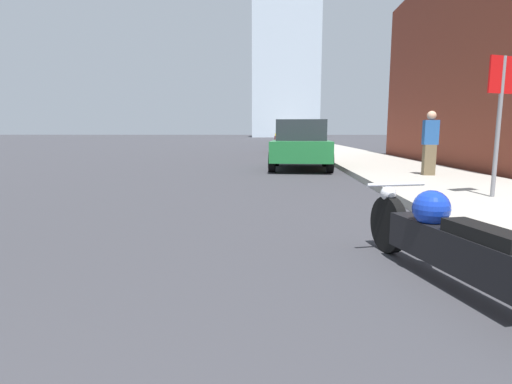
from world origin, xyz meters
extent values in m
cube|color=#9E998E|center=(5.45, 40.00, 0.07)|extent=(3.40, 240.00, 0.15)
cube|color=silver|center=(4.22, 106.92, 32.66)|extent=(16.39, 16.39, 65.32)
cylinder|color=black|center=(2.76, 5.18, 0.29)|extent=(0.24, 0.60, 0.59)
cube|color=black|center=(3.00, 4.23, 0.32)|extent=(0.60, 1.50, 0.31)
sphere|color=#1433AD|center=(2.93, 4.52, 0.59)|extent=(0.32, 0.32, 0.32)
cube|color=black|center=(3.08, 3.92, 0.52)|extent=(0.38, 0.71, 0.10)
sphere|color=silver|center=(2.75, 5.21, 0.62)|extent=(0.16, 0.16, 0.16)
cylinder|color=silver|center=(2.79, 5.08, 0.73)|extent=(0.61, 0.19, 0.04)
cube|color=#1E6B33|center=(2.46, 14.74, 0.65)|extent=(2.13, 3.99, 0.65)
cube|color=#23282D|center=(2.46, 14.74, 1.31)|extent=(1.72, 1.96, 0.68)
cylinder|color=black|center=(1.63, 16.00, 0.33)|extent=(0.24, 0.66, 0.65)
cylinder|color=black|center=(3.43, 15.89, 0.33)|extent=(0.24, 0.66, 0.65)
cylinder|color=black|center=(1.49, 13.60, 0.33)|extent=(0.24, 0.66, 0.65)
cylinder|color=black|center=(3.29, 13.49, 0.33)|extent=(0.24, 0.66, 0.65)
cube|color=red|center=(2.58, 26.13, 0.67)|extent=(2.09, 4.61, 0.66)
cube|color=#23282D|center=(2.58, 26.13, 1.31)|extent=(1.62, 2.27, 0.62)
cylinder|color=black|center=(1.66, 27.43, 0.34)|extent=(0.26, 0.70, 0.69)
cylinder|color=black|center=(3.25, 27.58, 0.34)|extent=(0.26, 0.70, 0.69)
cylinder|color=black|center=(1.92, 24.67, 0.34)|extent=(0.26, 0.70, 0.69)
cylinder|color=black|center=(3.51, 24.82, 0.34)|extent=(0.26, 0.70, 0.69)
cube|color=#1E3899|center=(2.58, 36.91, 0.62)|extent=(1.96, 4.31, 0.61)
cube|color=#23282D|center=(2.58, 36.91, 1.24)|extent=(1.57, 2.11, 0.63)
cylinder|color=black|center=(1.86, 38.26, 0.32)|extent=(0.24, 0.64, 0.63)
cylinder|color=black|center=(3.46, 38.16, 0.32)|extent=(0.24, 0.64, 0.63)
cylinder|color=black|center=(1.69, 35.65, 0.32)|extent=(0.24, 0.64, 0.63)
cylinder|color=black|center=(3.30, 35.55, 0.32)|extent=(0.24, 0.64, 0.63)
cube|color=gold|center=(2.49, 48.52, 0.73)|extent=(1.79, 4.56, 0.75)
cube|color=#23282D|center=(2.49, 48.52, 1.47)|extent=(1.47, 2.21, 0.73)
cylinder|color=black|center=(1.76, 49.94, 0.36)|extent=(0.22, 0.72, 0.72)
cylinder|color=black|center=(3.32, 49.89, 0.36)|extent=(0.22, 0.72, 0.72)
cylinder|color=black|center=(1.67, 47.15, 0.36)|extent=(0.22, 0.72, 0.72)
cylinder|color=black|center=(3.23, 47.10, 0.36)|extent=(0.22, 0.72, 0.72)
cube|color=#BCBCC1|center=(2.45, 61.52, 0.66)|extent=(1.84, 4.56, 0.68)
cube|color=#23282D|center=(2.45, 61.52, 1.31)|extent=(1.52, 2.21, 0.62)
cylinder|color=black|center=(1.69, 62.94, 0.32)|extent=(0.22, 0.65, 0.64)
cylinder|color=black|center=(3.31, 62.89, 0.32)|extent=(0.22, 0.65, 0.64)
cylinder|color=black|center=(1.60, 60.14, 0.32)|extent=(0.22, 0.65, 0.64)
cylinder|color=black|center=(3.22, 60.09, 0.32)|extent=(0.22, 0.65, 0.64)
cylinder|color=slate|center=(5.31, 8.01, 1.31)|extent=(0.07, 0.07, 2.33)
cube|color=red|center=(5.31, 8.01, 2.18)|extent=(0.57, 0.26, 0.60)
cube|color=brown|center=(5.54, 11.52, 0.54)|extent=(0.29, 0.20, 0.78)
cube|color=#235193|center=(5.54, 11.52, 1.24)|extent=(0.36, 0.20, 0.62)
sphere|color=tan|center=(5.54, 11.52, 1.67)|extent=(0.23, 0.23, 0.23)
camera|label=1|loc=(1.57, 1.07, 1.25)|focal=28.00mm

